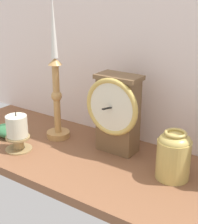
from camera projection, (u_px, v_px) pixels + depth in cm
name	position (u px, v px, depth cm)	size (l,w,h in cm)	color
ground_plane	(84.00, 159.00, 95.44)	(100.00, 36.00, 2.40)	brown
back_wall	(120.00, 30.00, 97.92)	(120.00, 2.00, 65.00)	white
mantel_clock	(117.00, 112.00, 93.13)	(16.13, 9.95, 22.32)	brown
candlestick_tall_left	(56.00, 91.00, 101.09)	(7.15, 7.15, 43.26)	tan
brass_vase_jar	(174.00, 154.00, 81.61)	(8.31, 8.31, 12.38)	tan
pillar_candle_front	(17.00, 132.00, 96.20)	(7.70, 7.70, 11.66)	#9F8453
ivy_sprig	(10.00, 131.00, 106.33)	(11.13, 7.79, 3.62)	#347143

